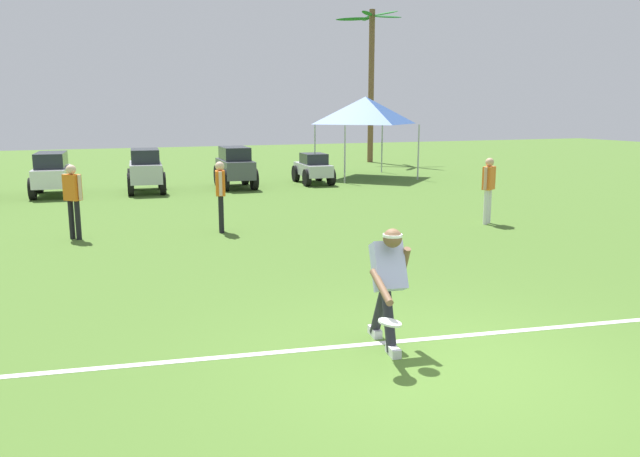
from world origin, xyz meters
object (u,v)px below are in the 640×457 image
object	(u,v)px
palm_tree_right_of_centre	(371,72)
parked_car_slot_b	(52,172)
teammate_deep	(220,190)
parked_car_slot_c	(146,169)
teammate_near_sideline	(489,184)
frisbee_in_flight	(390,323)
teammate_midfield	(73,195)
parked_car_slot_d	(235,166)
parked_car_slot_e	(313,168)
frisbee_thrower	(388,281)
event_tent	(365,110)

from	to	relation	value
palm_tree_right_of_centre	parked_car_slot_b	bearing A→B (deg)	-152.71
teammate_deep	palm_tree_right_of_centre	distance (m)	19.36
parked_car_slot_c	teammate_near_sideline	bearing A→B (deg)	-52.08
frisbee_in_flight	teammate_midfield	size ratio (longest dim) A/B	0.19
parked_car_slot_d	teammate_near_sideline	bearing A→B (deg)	-66.35
teammate_near_sideline	parked_car_slot_c	world-z (taller)	teammate_near_sideline
parked_car_slot_d	parked_car_slot_e	distance (m)	2.95
teammate_deep	parked_car_slot_c	size ratio (longest dim) A/B	0.64
teammate_midfield	teammate_deep	size ratio (longest dim) A/B	1.00
parked_car_slot_e	parked_car_slot_c	bearing A→B (deg)	-177.75
frisbee_thrower	parked_car_slot_c	bearing A→B (deg)	94.10
frisbee_in_flight	parked_car_slot_c	distance (m)	15.60
teammate_midfield	frisbee_in_flight	bearing A→B (deg)	-70.29
frisbee_in_flight	teammate_deep	bearing A→B (deg)	89.90
parked_car_slot_e	event_tent	distance (m)	3.56
parked_car_slot_e	palm_tree_right_of_centre	size ratio (longest dim) A/B	0.30
palm_tree_right_of_centre	parked_car_slot_e	bearing A→B (deg)	-128.11
teammate_midfield	parked_car_slot_c	distance (m)	7.54
teammate_midfield	parked_car_slot_d	world-z (taller)	teammate_midfield
teammate_deep	parked_car_slot_e	xyz separation A→B (m)	(5.12, 7.80, -0.38)
teammate_midfield	palm_tree_right_of_centre	size ratio (longest dim) A/B	0.21
parked_car_slot_c	palm_tree_right_of_centre	bearing A→B (deg)	33.45
teammate_deep	parked_car_slot_c	distance (m)	7.62
frisbee_in_flight	teammate_deep	world-z (taller)	teammate_deep
teammate_near_sideline	event_tent	distance (m)	10.57
parked_car_slot_d	event_tent	size ratio (longest dim) A/B	0.75
frisbee_thrower	parked_car_slot_d	world-z (taller)	frisbee_thrower
parked_car_slot_b	parked_car_slot_d	bearing A→B (deg)	-1.95
teammate_deep	teammate_near_sideline	bearing A→B (deg)	-11.94
parked_car_slot_c	palm_tree_right_of_centre	world-z (taller)	palm_tree_right_of_centre
teammate_near_sideline	teammate_midfield	distance (m)	9.25
teammate_deep	palm_tree_right_of_centre	world-z (taller)	palm_tree_right_of_centre
teammate_near_sideline	event_tent	size ratio (longest dim) A/B	0.49
frisbee_in_flight	teammate_near_sideline	distance (m)	9.09
frisbee_in_flight	parked_car_slot_d	xyz separation A→B (m)	(2.19, 15.64, 0.21)
teammate_near_sideline	parked_car_slot_c	distance (m)	11.23
parked_car_slot_d	palm_tree_right_of_centre	xyz separation A→B (m)	(8.93, 7.81, 3.72)
teammate_near_sideline	parked_car_slot_d	world-z (taller)	teammate_near_sideline
parked_car_slot_c	parked_car_slot_d	distance (m)	2.99
teammate_near_sideline	teammate_deep	distance (m)	6.22
teammate_near_sideline	teammate_midfield	bearing A→B (deg)	169.72
teammate_midfield	parked_car_slot_c	size ratio (longest dim) A/B	0.64
teammate_deep	parked_car_slot_e	bearing A→B (deg)	56.75
palm_tree_right_of_centre	frisbee_thrower	bearing A→B (deg)	-115.39
parked_car_slot_b	palm_tree_right_of_centre	xyz separation A→B (m)	(14.76, 7.61, 3.74)
parked_car_slot_c	teammate_midfield	bearing A→B (deg)	-106.98
teammate_deep	parked_car_slot_d	bearing A→B (deg)	74.07
frisbee_in_flight	parked_car_slot_e	world-z (taller)	parked_car_slot_e
teammate_midfield	teammate_near_sideline	bearing A→B (deg)	-10.28
frisbee_thrower	parked_car_slot_b	world-z (taller)	frisbee_thrower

